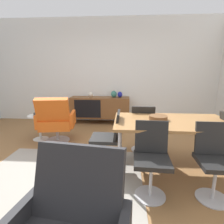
# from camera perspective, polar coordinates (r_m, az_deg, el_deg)

# --- Properties ---
(ground_plane) EXTENTS (8.32, 8.32, 0.00)m
(ground_plane) POSITION_cam_1_polar(r_m,az_deg,el_deg) (2.91, -9.56, -16.41)
(ground_plane) COLOR olive
(wall_back) EXTENTS (6.80, 0.12, 2.80)m
(wall_back) POSITION_cam_1_polar(r_m,az_deg,el_deg) (5.09, -3.16, 12.85)
(wall_back) COLOR silver
(wall_back) RESTS_ON ground_plane
(sideboard) EXTENTS (1.60, 0.45, 0.72)m
(sideboard) POSITION_cam_1_polar(r_m,az_deg,el_deg) (4.90, -3.93, 1.51)
(sideboard) COLOR brown
(sideboard) RESTS_ON ground_plane
(vase_cobalt) EXTENTS (0.12, 0.12, 0.13)m
(vase_cobalt) POSITION_cam_1_polar(r_m,az_deg,el_deg) (4.88, -6.85, 5.55)
(vase_cobalt) COLOR beige
(vase_cobalt) RESTS_ON sideboard
(vase_sculptural_dark) EXTENTS (0.13, 0.13, 0.15)m
(vase_sculptural_dark) POSITION_cam_1_polar(r_m,az_deg,el_deg) (4.79, 2.55, 5.61)
(vase_sculptural_dark) COLOR navy
(vase_sculptural_dark) RESTS_ON sideboard
(vase_ceramic_small) EXTENTS (0.15, 0.15, 0.18)m
(vase_ceramic_small) POSITION_cam_1_polar(r_m,az_deg,el_deg) (4.80, 0.59, 5.77)
(vase_ceramic_small) COLOR #337266
(vase_ceramic_small) RESTS_ON sideboard
(dining_table) EXTENTS (1.60, 0.90, 0.74)m
(dining_table) POSITION_cam_1_polar(r_m,az_deg,el_deg) (2.64, 18.57, -3.57)
(dining_table) COLOR olive
(dining_table) RESTS_ON ground_plane
(wooden_bowl_on_table) EXTENTS (0.26, 0.26, 0.06)m
(wooden_bowl_on_table) POSITION_cam_1_polar(r_m,az_deg,el_deg) (2.62, 14.58, -1.77)
(wooden_bowl_on_table) COLOR brown
(wooden_bowl_on_table) RESTS_ON dining_table
(dining_chair_back_left) EXTENTS (0.41, 0.43, 0.86)m
(dining_chair_back_left) POSITION_cam_1_polar(r_m,az_deg,el_deg) (3.17, 9.62, -4.60)
(dining_chair_back_left) COLOR black
(dining_chair_back_left) RESTS_ON ground_plane
(dining_chair_near_window) EXTENTS (0.42, 0.40, 0.86)m
(dining_chair_near_window) POSITION_cam_1_polar(r_m,az_deg,el_deg) (2.64, -1.08, -8.11)
(dining_chair_near_window) COLOR black
(dining_chair_near_window) RESTS_ON ground_plane
(dining_chair_front_left) EXTENTS (0.42, 0.44, 0.86)m
(dining_chair_front_left) POSITION_cam_1_polar(r_m,az_deg,el_deg) (2.14, 12.53, -13.73)
(dining_chair_front_left) COLOR black
(dining_chair_front_left) RESTS_ON ground_plane
(dining_chair_front_right) EXTENTS (0.41, 0.43, 0.86)m
(dining_chair_front_right) POSITION_cam_1_polar(r_m,az_deg,el_deg) (2.34, 30.12, -12.79)
(dining_chair_front_right) COLOR black
(dining_chair_front_right) RESTS_ON ground_plane
(lounge_chair_red) EXTENTS (0.79, 0.74, 0.95)m
(lounge_chair_red) POSITION_cam_1_polar(r_m,az_deg,el_deg) (3.72, -17.64, -2.39)
(lounge_chair_red) COLOR #D85919
(lounge_chair_red) RESTS_ON ground_plane
(side_table_round) EXTENTS (0.44, 0.44, 0.52)m
(side_table_round) POSITION_cam_1_polar(r_m,az_deg,el_deg) (4.04, -22.22, -3.69)
(side_table_round) COLOR white
(side_table_round) RESTS_ON ground_plane
(fruit_bowl) EXTENTS (0.20, 0.20, 0.11)m
(fruit_bowl) POSITION_cam_1_polar(r_m,az_deg,el_deg) (3.98, -22.52, -0.35)
(fruit_bowl) COLOR #262628
(fruit_bowl) RESTS_ON side_table_round
(area_rug) EXTENTS (2.20, 1.70, 0.01)m
(area_rug) POSITION_cam_1_polar(r_m,az_deg,el_deg) (2.67, -16.14, -19.50)
(area_rug) COLOR gray
(area_rug) RESTS_ON ground_plane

